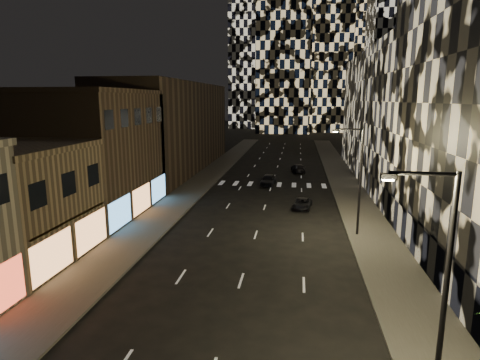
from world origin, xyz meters
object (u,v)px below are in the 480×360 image
(streetlight_near, at_px, (439,279))
(car_dark_midlane, at_px, (268,180))
(car_dark_oncoming, at_px, (298,168))
(car_dark_rightlane, at_px, (302,204))
(streetlight_far, at_px, (358,174))

(streetlight_near, relative_size, car_dark_midlane, 2.09)
(car_dark_oncoming, distance_m, car_dark_rightlane, 21.81)
(car_dark_midlane, bearing_deg, car_dark_oncoming, 74.60)
(car_dark_midlane, height_order, car_dark_rightlane, car_dark_midlane)
(car_dark_oncoming, height_order, car_dark_rightlane, car_dark_oncoming)
(streetlight_far, distance_m, car_dark_oncoming, 30.60)
(car_dark_midlane, xyz_separation_m, car_dark_oncoming, (4.00, 10.44, -0.06))
(streetlight_far, height_order, car_dark_oncoming, streetlight_far)
(streetlight_near, bearing_deg, car_dark_oncoming, 95.56)
(streetlight_far, xyz_separation_m, car_dark_rightlane, (-4.35, 8.04, -4.82))
(streetlight_far, distance_m, car_dark_rightlane, 10.33)
(car_dark_rightlane, bearing_deg, streetlight_far, -54.14)
(streetlight_far, bearing_deg, car_dark_midlane, 114.53)
(car_dark_midlane, height_order, car_dark_oncoming, car_dark_midlane)
(streetlight_near, height_order, car_dark_midlane, streetlight_near)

